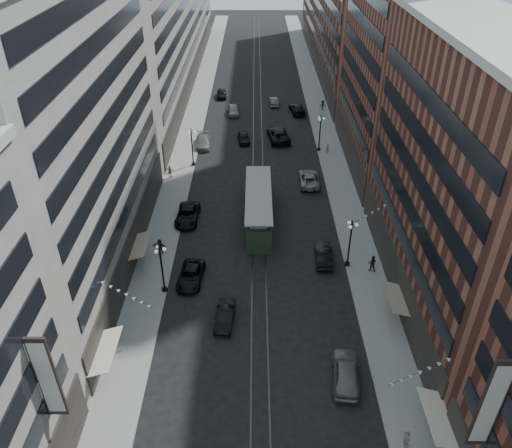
{
  "coord_description": "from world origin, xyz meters",
  "views": [
    {
      "loc": [
        -0.34,
        -8.96,
        32.4
      ],
      "look_at": [
        -0.3,
        32.4,
        5.0
      ],
      "focal_mm": 35.0,
      "sensor_mm": 36.0,
      "label": 1
    }
  ],
  "objects_px": {
    "car_8": "(203,142)",
    "car_10": "(323,254)",
    "lamppost_se_far": "(350,242)",
    "car_9": "(222,94)",
    "car_2": "(191,275)",
    "pedestrian_6": "(170,171)",
    "lamppost_sw_mid": "(192,146)",
    "car_extra_1": "(278,135)",
    "car_4": "(346,372)",
    "car_13": "(244,138)",
    "pedestrian_8": "(327,148)",
    "lamppost_sw_far": "(162,267)",
    "pedestrian_5": "(160,246)",
    "car_7": "(187,215)",
    "car_11": "(309,178)",
    "car_5": "(225,315)",
    "pedestrian_9": "(323,105)",
    "car_extra_0": "(233,110)",
    "lamppost_se_mid": "(320,132)",
    "pedestrian_4": "(407,438)",
    "streetcar": "(258,208)",
    "car_12": "(297,109)",
    "pedestrian_7": "(372,263)",
    "car_14": "(274,102)",
    "pedestrian_2": "(140,251)"
  },
  "relations": [
    {
      "from": "car_8",
      "to": "car_10",
      "type": "xyz_separation_m",
      "value": [
        15.2,
        -28.74,
        0.03
      ]
    },
    {
      "from": "lamppost_se_far",
      "to": "car_9",
      "type": "relative_size",
      "value": 1.29
    },
    {
      "from": "car_2",
      "to": "pedestrian_6",
      "type": "relative_size",
      "value": 2.73
    },
    {
      "from": "car_9",
      "to": "pedestrian_6",
      "type": "relative_size",
      "value": 2.34
    },
    {
      "from": "lamppost_sw_mid",
      "to": "lamppost_se_far",
      "type": "xyz_separation_m",
      "value": [
        18.4,
        -23.0,
        0.0
      ]
    },
    {
      "from": "car_8",
      "to": "car_extra_1",
      "type": "distance_m",
      "value": 11.87
    },
    {
      "from": "car_4",
      "to": "pedestrian_6",
      "type": "distance_m",
      "value": 38.69
    },
    {
      "from": "car_13",
      "to": "pedestrian_8",
      "type": "distance_m",
      "value": 13.26
    },
    {
      "from": "lamppost_sw_far",
      "to": "pedestrian_5",
      "type": "distance_m",
      "value": 6.65
    },
    {
      "from": "car_7",
      "to": "car_11",
      "type": "height_order",
      "value": "car_11"
    },
    {
      "from": "car_4",
      "to": "pedestrian_5",
      "type": "bearing_deg",
      "value": -37.36
    },
    {
      "from": "lamppost_se_far",
      "to": "car_5",
      "type": "xyz_separation_m",
      "value": [
        -12.3,
        -8.06,
        -2.38
      ]
    },
    {
      "from": "pedestrian_9",
      "to": "car_extra_0",
      "type": "bearing_deg",
      "value": -174.96
    },
    {
      "from": "lamppost_sw_mid",
      "to": "lamppost_se_mid",
      "type": "distance_m",
      "value": 19.07
    },
    {
      "from": "car_9",
      "to": "pedestrian_4",
      "type": "bearing_deg",
      "value": -80.11
    },
    {
      "from": "lamppost_sw_mid",
      "to": "car_8",
      "type": "distance_m",
      "value": 7.13
    },
    {
      "from": "car_13",
      "to": "pedestrian_9",
      "type": "height_order",
      "value": "pedestrian_9"
    },
    {
      "from": "streetcar",
      "to": "pedestrian_6",
      "type": "relative_size",
      "value": 7.41
    },
    {
      "from": "car_4",
      "to": "pedestrian_8",
      "type": "xyz_separation_m",
      "value": [
        3.51,
        41.39,
        0.07
      ]
    },
    {
      "from": "car_8",
      "to": "pedestrian_5",
      "type": "xyz_separation_m",
      "value": [
        -2.18,
        -27.53,
        0.24
      ]
    },
    {
      "from": "lamppost_se_far",
      "to": "car_12",
      "type": "relative_size",
      "value": 1.01
    },
    {
      "from": "car_2",
      "to": "car_12",
      "type": "xyz_separation_m",
      "value": [
        13.83,
        46.05,
        0.1
      ]
    },
    {
      "from": "streetcar",
      "to": "pedestrian_7",
      "type": "relative_size",
      "value": 7.43
    },
    {
      "from": "lamppost_se_mid",
      "to": "pedestrian_9",
      "type": "bearing_deg",
      "value": 81.65
    },
    {
      "from": "car_10",
      "to": "car_extra_1",
      "type": "xyz_separation_m",
      "value": [
        -3.56,
        31.05,
        0.11
      ]
    },
    {
      "from": "streetcar",
      "to": "pedestrian_7",
      "type": "height_order",
      "value": "streetcar"
    },
    {
      "from": "pedestrian_6",
      "to": "pedestrian_9",
      "type": "xyz_separation_m",
      "value": [
        23.57,
        25.3,
        -0.0
      ]
    },
    {
      "from": "lamppost_sw_mid",
      "to": "car_13",
      "type": "height_order",
      "value": "lamppost_sw_mid"
    },
    {
      "from": "streetcar",
      "to": "car_9",
      "type": "xyz_separation_m",
      "value": [
        -6.8,
        43.07,
        -1.0
      ]
    },
    {
      "from": "car_4",
      "to": "car_13",
      "type": "height_order",
      "value": "car_4"
    },
    {
      "from": "car_10",
      "to": "car_14",
      "type": "xyz_separation_m",
      "value": [
        -3.8,
        46.65,
        -0.1
      ]
    },
    {
      "from": "car_14",
      "to": "lamppost_se_mid",
      "type": "bearing_deg",
      "value": 103.32
    },
    {
      "from": "car_2",
      "to": "car_extra_1",
      "type": "relative_size",
      "value": 0.78
    },
    {
      "from": "car_extra_1",
      "to": "car_5",
      "type": "bearing_deg",
      "value": 73.31
    },
    {
      "from": "car_5",
      "to": "car_10",
      "type": "bearing_deg",
      "value": 46.61
    },
    {
      "from": "car_5",
      "to": "car_12",
      "type": "distance_m",
      "value": 52.69
    },
    {
      "from": "lamppost_se_mid",
      "to": "car_2",
      "type": "distance_m",
      "value": 34.43
    },
    {
      "from": "car_14",
      "to": "pedestrian_9",
      "type": "bearing_deg",
      "value": 156.24
    },
    {
      "from": "car_8",
      "to": "car_extra_0",
      "type": "height_order",
      "value": "car_extra_0"
    },
    {
      "from": "car_extra_0",
      "to": "car_extra_1",
      "type": "relative_size",
      "value": 0.71
    },
    {
      "from": "pedestrian_2",
      "to": "car_extra_0",
      "type": "relative_size",
      "value": 0.36
    },
    {
      "from": "car_4",
      "to": "pedestrian_5",
      "type": "relative_size",
      "value": 3.06
    },
    {
      "from": "lamppost_se_far",
      "to": "car_13",
      "type": "distance_m",
      "value": 33.29
    },
    {
      "from": "car_12",
      "to": "pedestrian_7",
      "type": "height_order",
      "value": "pedestrian_7"
    },
    {
      "from": "lamppost_se_far",
      "to": "car_9",
      "type": "height_order",
      "value": "lamppost_se_far"
    },
    {
      "from": "car_2",
      "to": "lamppost_se_mid",
      "type": "bearing_deg",
      "value": 67.23
    },
    {
      "from": "lamppost_sw_far",
      "to": "pedestrian_9",
      "type": "bearing_deg",
      "value": 66.78
    },
    {
      "from": "pedestrian_7",
      "to": "car_8",
      "type": "bearing_deg",
      "value": -42.38
    },
    {
      "from": "car_7",
      "to": "car_4",
      "type": "bearing_deg",
      "value": -55.13
    },
    {
      "from": "car_4",
      "to": "car_5",
      "type": "xyz_separation_m",
      "value": [
        -9.9,
        6.54,
        -0.16
      ]
    }
  ]
}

